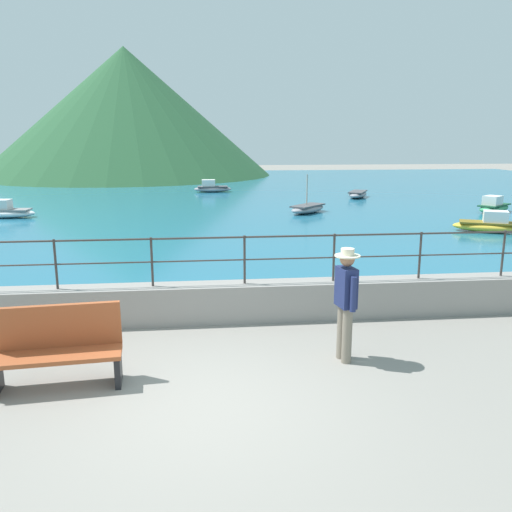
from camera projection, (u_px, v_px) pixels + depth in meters
name	position (u px, v px, depth m)	size (l,w,h in m)	color
ground_plane	(201.00, 406.00, 6.65)	(120.00, 120.00, 0.00)	gray
promenade_wall	(200.00, 303.00, 9.68)	(20.00, 0.56, 0.70)	gray
railing	(198.00, 252.00, 9.46)	(18.44, 0.04, 0.90)	#383330
lake_water	(198.00, 194.00, 31.70)	(64.00, 44.32, 0.06)	#236B89
hill_main	(126.00, 112.00, 46.24)	(25.51, 25.51, 11.05)	#285633
bench_main	(57.00, 347.00, 7.11)	(1.74, 0.71, 1.13)	#9E4C28
person_walking	(346.00, 299.00, 7.83)	(0.38, 0.56, 1.75)	slate
boat_0	(494.00, 207.00, 23.45)	(2.37, 2.12, 0.76)	#338C59
boat_1	(212.00, 188.00, 32.32)	(2.31, 0.91, 0.76)	gray
boat_2	(489.00, 224.00, 18.59)	(2.46, 1.81, 0.76)	gold
boat_3	(308.00, 208.00, 23.35)	(2.22, 2.30, 1.71)	gray
boat_4	(6.00, 211.00, 21.91)	(2.36, 1.06, 0.76)	white
boat_5	(358.00, 194.00, 29.33)	(1.86, 2.46, 0.36)	gray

